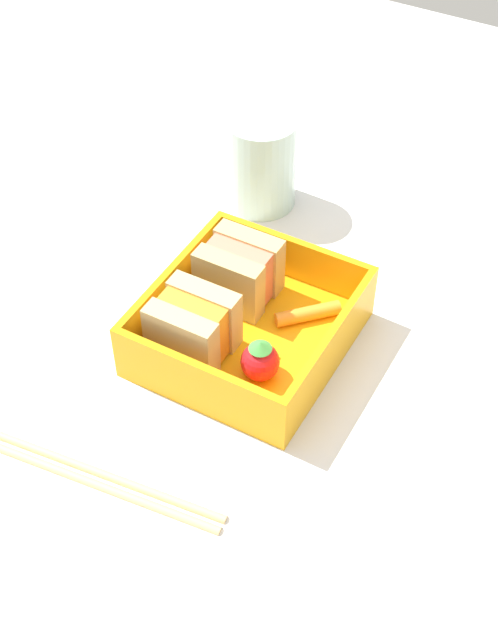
{
  "coord_description": "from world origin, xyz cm",
  "views": [
    {
      "loc": [
        -42.27,
        -23.51,
        52.66
      ],
      "look_at": [
        0.0,
        0.0,
        2.7
      ],
      "focal_mm": 50.0,
      "sensor_mm": 36.0,
      "label": 1
    }
  ],
  "objects": [
    {
      "name": "bento_tray",
      "position": [
        0.0,
        0.0,
        0.6
      ],
      "size": [
        15.93,
        14.65,
        1.2
      ],
      "primitive_type": "cube",
      "color": "orange",
      "rests_on": "ground_plane"
    },
    {
      "name": "chopstick_pair",
      "position": [
        -16.43,
        2.49,
        0.35
      ],
      "size": [
        3.59,
        18.41,
        0.7
      ],
      "color": "tan",
      "rests_on": "ground_plane"
    },
    {
      "name": "strawberry_far_left",
      "position": [
        -3.39,
        -2.83,
        2.81
      ],
      "size": [
        2.97,
        2.97,
        3.57
      ],
      "color": "red",
      "rests_on": "bento_tray"
    },
    {
      "name": "sandwich_center_left",
      "position": [
        3.53,
        2.89,
        3.73
      ],
      "size": [
        5.15,
        5.78,
        5.07
      ],
      "color": "tan",
      "rests_on": "bento_tray"
    },
    {
      "name": "drinking_glass",
      "position": [
        16.61,
        7.98,
        4.43
      ],
      "size": [
        6.49,
        6.49,
        8.86
      ],
      "primitive_type": "cylinder",
      "color": "silver",
      "rests_on": "ground_plane"
    },
    {
      "name": "ground_plane",
      "position": [
        0.0,
        0.0,
        -1.0
      ],
      "size": [
        120.0,
        120.0,
        2.0
      ],
      "primitive_type": "cube",
      "color": "silver"
    },
    {
      "name": "bento_rim",
      "position": [
        0.0,
        0.0,
        3.17
      ],
      "size": [
        15.93,
        14.65,
        3.94
      ],
      "color": "orange",
      "rests_on": "bento_tray"
    },
    {
      "name": "carrot_stick_far_left",
      "position": [
        3.68,
        -3.35,
        1.79
      ],
      "size": [
        4.65,
        4.59,
        1.18
      ],
      "primitive_type": "cylinder",
      "rotation": [
        1.57,
        0.0,
        0.8
      ],
      "color": "orange",
      "rests_on": "bento_tray"
    },
    {
      "name": "sandwich_left",
      "position": [
        -3.53,
        2.89,
        3.73
      ],
      "size": [
        5.15,
        5.78,
        5.07
      ],
      "color": "tan",
      "rests_on": "bento_tray"
    }
  ]
}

